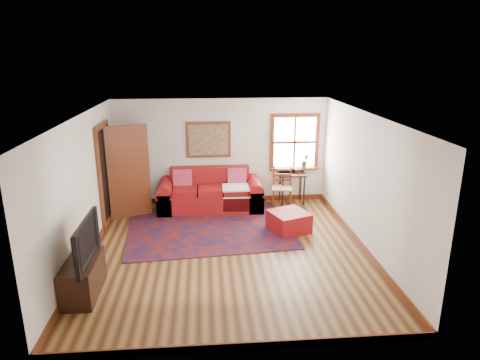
{
  "coord_description": "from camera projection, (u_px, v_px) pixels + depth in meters",
  "views": [
    {
      "loc": [
        -0.38,
        -7.14,
        3.54
      ],
      "look_at": [
        0.27,
        0.6,
        1.19
      ],
      "focal_mm": 32.0,
      "sensor_mm": 36.0,
      "label": 1
    }
  ],
  "objects": [
    {
      "name": "red_ottoman",
      "position": [
        289.0,
        221.0,
        8.73
      ],
      "size": [
        0.91,
        0.91,
        0.4
      ],
      "primitive_type": "cube",
      "rotation": [
        0.0,
        0.0,
        0.37
      ],
      "color": "maroon",
      "rests_on": "ground"
    },
    {
      "name": "ground",
      "position": [
        228.0,
        251.0,
        7.87
      ],
      "size": [
        5.5,
        5.5,
        0.0
      ],
      "primitive_type": "plane",
      "color": "#412611",
      "rests_on": "ground"
    },
    {
      "name": "framed_artwork",
      "position": [
        208.0,
        140.0,
        9.99
      ],
      "size": [
        1.05,
        0.07,
        0.85
      ],
      "color": "maroon",
      "rests_on": "ground"
    },
    {
      "name": "window",
      "position": [
        296.0,
        148.0,
        10.21
      ],
      "size": [
        1.18,
        0.2,
        1.38
      ],
      "color": "white",
      "rests_on": "ground"
    },
    {
      "name": "doorway",
      "position": [
        120.0,
        172.0,
        9.08
      ],
      "size": [
        0.89,
        1.08,
        2.14
      ],
      "color": "black",
      "rests_on": "ground"
    },
    {
      "name": "ladder_back_chair",
      "position": [
        282.0,
        186.0,
        9.97
      ],
      "size": [
        0.51,
        0.5,
        0.97
      ],
      "color": "tan",
      "rests_on": "ground"
    },
    {
      "name": "television",
      "position": [
        79.0,
        242.0,
        6.17
      ],
      "size": [
        0.15,
        1.16,
        0.67
      ],
      "primitive_type": "imported",
      "rotation": [
        0.0,
        0.0,
        1.57
      ],
      "color": "black",
      "rests_on": "media_cabinet"
    },
    {
      "name": "candle_hurricane",
      "position": [
        91.0,
        243.0,
        6.73
      ],
      "size": [
        0.12,
        0.12,
        0.18
      ],
      "color": "silver",
      "rests_on": "media_cabinet"
    },
    {
      "name": "side_table",
      "position": [
        292.0,
        178.0,
        10.24
      ],
      "size": [
        0.61,
        0.46,
        0.74
      ],
      "color": "black",
      "rests_on": "ground"
    },
    {
      "name": "media_cabinet",
      "position": [
        83.0,
        278.0,
        6.41
      ],
      "size": [
        0.46,
        1.02,
        0.56
      ],
      "primitive_type": "cube",
      "color": "black",
      "rests_on": "ground"
    },
    {
      "name": "room_envelope",
      "position": [
        228.0,
        164.0,
        7.41
      ],
      "size": [
        5.04,
        5.54,
        2.52
      ],
      "color": "silver",
      "rests_on": "ground"
    },
    {
      "name": "persian_rug",
      "position": [
        209.0,
        228.0,
        8.9
      ],
      "size": [
        3.52,
        2.93,
        0.02
      ],
      "primitive_type": "cube",
      "rotation": [
        0.0,
        0.0,
        0.09
      ],
      "color": "#5D140D",
      "rests_on": "ground"
    },
    {
      "name": "red_leather_sofa",
      "position": [
        211.0,
        196.0,
        9.94
      ],
      "size": [
        2.38,
        0.98,
        0.93
      ],
      "color": "maroon",
      "rests_on": "ground"
    }
  ]
}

